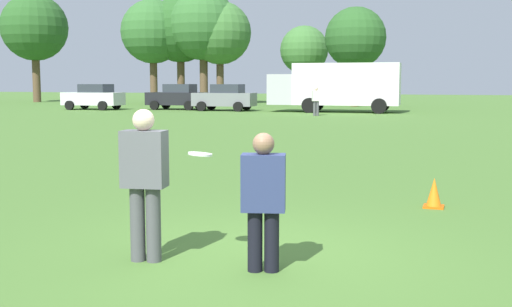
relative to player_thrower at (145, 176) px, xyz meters
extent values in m
plane|color=#47702D|center=(1.05, 0.54, -0.96)|extent=(185.57, 185.57, 0.00)
cylinder|color=#4C4C51|center=(-0.09, -0.02, -0.54)|extent=(0.17, 0.17, 0.84)
cylinder|color=#4C4C51|center=(0.09, 0.02, -0.54)|extent=(0.17, 0.17, 0.84)
cube|color=#595960|center=(0.00, 0.00, 0.20)|extent=(0.52, 0.35, 0.63)
sphere|color=beige|center=(0.00, 0.00, 0.63)|extent=(0.24, 0.24, 0.24)
cylinder|color=black|center=(1.45, 0.09, -0.63)|extent=(0.16, 0.16, 0.65)
cylinder|color=black|center=(1.28, 0.04, -0.63)|extent=(0.16, 0.16, 0.65)
cube|color=navy|center=(1.37, 0.07, -0.01)|extent=(0.51, 0.37, 0.60)
sphere|color=#8C664C|center=(1.37, 0.07, 0.40)|extent=(0.23, 0.23, 0.23)
cylinder|color=white|center=(0.57, 0.24, 0.24)|extent=(0.27, 0.27, 0.06)
cube|color=#D8590C|center=(2.88, 4.17, -0.95)|extent=(0.32, 0.32, 0.03)
cone|color=orange|center=(2.88, 4.17, -0.71)|extent=(0.24, 0.24, 0.45)
cube|color=silver|center=(-22.26, 32.48, -0.18)|extent=(4.30, 2.04, 0.90)
cube|color=#2D333D|center=(-22.01, 32.50, 0.54)|extent=(2.09, 1.75, 0.64)
cylinder|color=black|center=(-23.50, 31.41, -0.63)|extent=(0.67, 0.26, 0.66)
cylinder|color=black|center=(-23.62, 33.40, -0.63)|extent=(0.67, 0.26, 0.66)
cylinder|color=black|center=(-20.90, 31.56, -0.63)|extent=(0.67, 0.26, 0.66)
cylinder|color=black|center=(-21.02, 33.55, -0.63)|extent=(0.67, 0.26, 0.66)
cube|color=black|center=(-16.66, 34.58, -0.18)|extent=(4.30, 2.04, 0.90)
cube|color=#2D333D|center=(-16.41, 34.60, 0.54)|extent=(2.09, 1.75, 0.64)
cylinder|color=black|center=(-17.90, 33.51, -0.63)|extent=(0.67, 0.26, 0.66)
cylinder|color=black|center=(-18.02, 35.51, -0.63)|extent=(0.67, 0.26, 0.66)
cylinder|color=black|center=(-15.30, 33.66, -0.63)|extent=(0.67, 0.26, 0.66)
cylinder|color=black|center=(-15.42, 35.66, -0.63)|extent=(0.67, 0.26, 0.66)
cube|color=slate|center=(-12.75, 33.97, -0.18)|extent=(4.30, 2.04, 0.90)
cube|color=#2D333D|center=(-12.50, 33.98, 0.54)|extent=(2.09, 1.75, 0.64)
cylinder|color=black|center=(-13.99, 32.89, -0.63)|extent=(0.67, 0.26, 0.66)
cylinder|color=black|center=(-14.11, 34.89, -0.63)|extent=(0.67, 0.26, 0.66)
cylinder|color=black|center=(-11.39, 33.05, -0.63)|extent=(0.67, 0.26, 0.66)
cylinder|color=black|center=(-11.51, 35.04, -0.63)|extent=(0.67, 0.26, 0.66)
cube|color=white|center=(-4.39, 34.58, 0.87)|extent=(6.93, 2.89, 2.70)
cube|color=#B2B2B7|center=(-8.58, 34.34, 0.52)|extent=(1.93, 2.40, 2.00)
cylinder|color=black|center=(-6.52, 33.09, -0.48)|extent=(0.97, 0.34, 0.96)
cylinder|color=black|center=(-6.68, 35.82, -0.48)|extent=(0.97, 0.34, 0.96)
cylinder|color=black|center=(-2.11, 33.34, -0.48)|extent=(0.97, 0.34, 0.96)
cylinder|color=black|center=(-2.27, 36.08, -0.48)|extent=(0.97, 0.34, 0.96)
cylinder|color=#4C4C51|center=(-5.36, 29.79, -0.53)|extent=(0.16, 0.16, 0.86)
cylinder|color=#4C4C51|center=(-5.19, 29.87, -0.53)|extent=(0.16, 0.16, 0.86)
cube|color=silver|center=(-5.27, 29.83, 0.21)|extent=(0.54, 0.45, 0.61)
sphere|color=beige|center=(-5.27, 29.83, 0.62)|extent=(0.23, 0.23, 0.23)
cylinder|color=brown|center=(-36.94, 44.96, 1.28)|extent=(0.75, 0.75, 4.48)
sphere|color=#285623|center=(-36.94, 44.96, 6.24)|extent=(6.40, 6.40, 6.40)
cylinder|color=brown|center=(-24.35, 45.44, 1.07)|extent=(0.68, 0.68, 4.06)
sphere|color=#33662D|center=(-24.35, 45.44, 5.56)|extent=(5.80, 5.80, 5.80)
cylinder|color=brown|center=(-22.13, 46.57, 1.13)|extent=(0.70, 0.70, 4.19)
sphere|color=#285623|center=(-22.13, 46.57, 5.77)|extent=(5.98, 5.98, 5.98)
cylinder|color=brown|center=(-19.57, 45.96, 1.21)|extent=(0.72, 0.72, 4.34)
sphere|color=#33662D|center=(-19.57, 45.96, 6.01)|extent=(6.20, 6.20, 6.20)
cylinder|color=brown|center=(-18.16, 46.40, 1.01)|extent=(0.66, 0.66, 3.93)
sphere|color=#3D7033|center=(-18.16, 46.40, 5.36)|extent=(5.62, 5.62, 5.62)
cylinder|color=brown|center=(-10.86, 48.25, 0.53)|extent=(0.50, 0.50, 2.98)
sphere|color=#3D7033|center=(-10.86, 48.25, 3.83)|extent=(4.26, 4.26, 4.26)
cylinder|color=brown|center=(-5.59, 44.20, 0.74)|extent=(0.57, 0.57, 3.41)
sphere|color=#285623|center=(-5.59, 44.20, 4.52)|extent=(4.87, 4.87, 4.87)
camera|label=1|loc=(3.40, -6.07, 1.05)|focal=43.89mm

